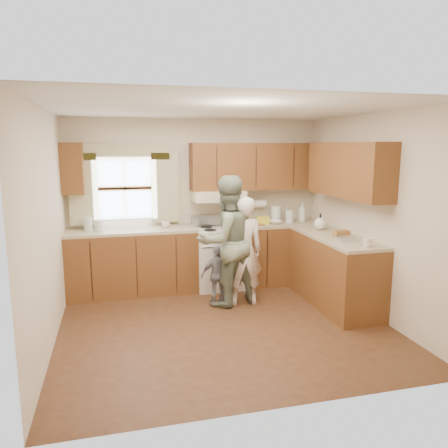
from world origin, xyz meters
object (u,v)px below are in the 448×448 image
object	(u,v)px
stove	(220,256)
woman_right	(227,241)
woman_left	(243,251)
child	(218,275)

from	to	relation	value
stove	woman_right	xyz separation A→B (m)	(-0.09, -0.75, 0.40)
stove	woman_left	distance (m)	0.86
stove	child	distance (m)	0.74
stove	woman_left	bearing A→B (deg)	-81.84
woman_right	child	world-z (taller)	woman_right
woman_left	woman_right	size ratio (longest dim) A/B	0.84
stove	woman_right	world-z (taller)	woman_right
stove	child	world-z (taller)	stove
woman_left	woman_right	world-z (taller)	woman_right
child	woman_right	bearing A→B (deg)	158.43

